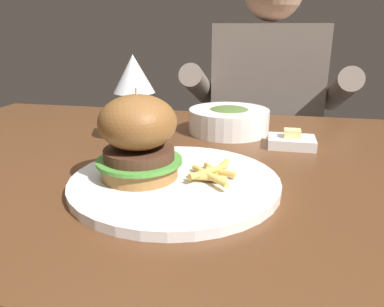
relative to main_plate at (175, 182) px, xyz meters
name	(u,v)px	position (x,y,z in m)	size (l,w,h in m)	color
dining_table	(215,205)	(0.04, 0.13, -0.09)	(1.40, 0.81, 0.74)	#56331C
main_plate	(175,182)	(0.00, 0.00, 0.00)	(0.31, 0.31, 0.01)	white
burger_sandwich	(138,137)	(-0.05, 0.00, 0.07)	(0.13, 0.13, 0.13)	#9E6B38
fries_pile	(212,173)	(0.05, 0.01, 0.02)	(0.07, 0.11, 0.02)	#EABC5B
wine_glass	(134,76)	(-0.14, 0.21, 0.13)	(0.08, 0.08, 0.18)	silver
butter_dish	(292,141)	(0.18, 0.24, 0.00)	(0.09, 0.07, 0.04)	white
soup_bowl	(227,120)	(0.04, 0.33, 0.02)	(0.18, 0.18, 0.06)	white
diner_person	(264,146)	(0.12, 0.81, -0.18)	(0.51, 0.36, 1.18)	#282833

